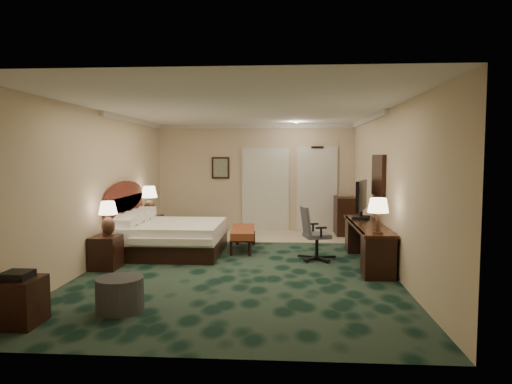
# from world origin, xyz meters

# --- Properties ---
(floor) EXTENTS (5.00, 7.50, 0.00)m
(floor) POSITION_xyz_m (0.00, 0.00, 0.00)
(floor) COLOR black
(floor) RESTS_ON ground
(ceiling) EXTENTS (5.00, 7.50, 0.00)m
(ceiling) POSITION_xyz_m (0.00, 0.00, 2.70)
(ceiling) COLOR white
(ceiling) RESTS_ON wall_back
(wall_back) EXTENTS (5.00, 0.00, 2.70)m
(wall_back) POSITION_xyz_m (0.00, 3.75, 1.35)
(wall_back) COLOR beige
(wall_back) RESTS_ON ground
(wall_front) EXTENTS (5.00, 0.00, 2.70)m
(wall_front) POSITION_xyz_m (0.00, -3.75, 1.35)
(wall_front) COLOR beige
(wall_front) RESTS_ON ground
(wall_left) EXTENTS (0.00, 7.50, 2.70)m
(wall_left) POSITION_xyz_m (-2.50, 0.00, 1.35)
(wall_left) COLOR beige
(wall_left) RESTS_ON ground
(wall_right) EXTENTS (0.00, 7.50, 2.70)m
(wall_right) POSITION_xyz_m (2.50, 0.00, 1.35)
(wall_right) COLOR beige
(wall_right) RESTS_ON ground
(crown_molding) EXTENTS (5.00, 7.50, 0.10)m
(crown_molding) POSITION_xyz_m (0.00, 0.00, 2.65)
(crown_molding) COLOR silver
(crown_molding) RESTS_ON wall_back
(tile_patch) EXTENTS (3.20, 1.70, 0.01)m
(tile_patch) POSITION_xyz_m (0.90, 2.90, 0.01)
(tile_patch) COLOR beige
(tile_patch) RESTS_ON ground
(headboard) EXTENTS (0.12, 2.00, 1.40)m
(headboard) POSITION_xyz_m (-2.44, 1.00, 0.70)
(headboard) COLOR #4F1711
(headboard) RESTS_ON ground
(entry_door) EXTENTS (1.02, 0.06, 2.18)m
(entry_door) POSITION_xyz_m (1.55, 3.72, 1.05)
(entry_door) COLOR silver
(entry_door) RESTS_ON ground
(closet_doors) EXTENTS (1.20, 0.06, 2.10)m
(closet_doors) POSITION_xyz_m (0.25, 3.71, 1.05)
(closet_doors) COLOR beige
(closet_doors) RESTS_ON ground
(wall_art) EXTENTS (0.45, 0.06, 0.55)m
(wall_art) POSITION_xyz_m (-0.90, 3.71, 1.60)
(wall_art) COLOR slate
(wall_art) RESTS_ON wall_back
(wall_mirror) EXTENTS (0.05, 0.95, 0.75)m
(wall_mirror) POSITION_xyz_m (2.46, 0.60, 1.55)
(wall_mirror) COLOR white
(wall_mirror) RESTS_ON wall_right
(bed) EXTENTS (1.93, 1.79, 0.61)m
(bed) POSITION_xyz_m (-1.44, 0.79, 0.31)
(bed) COLOR white
(bed) RESTS_ON ground
(nightstand_near) EXTENTS (0.44, 0.51, 0.55)m
(nightstand_near) POSITION_xyz_m (-2.26, -0.45, 0.28)
(nightstand_near) COLOR black
(nightstand_near) RESTS_ON ground
(nightstand_far) EXTENTS (0.44, 0.51, 0.56)m
(nightstand_far) POSITION_xyz_m (-2.26, 2.17, 0.28)
(nightstand_far) COLOR black
(nightstand_far) RESTS_ON ground
(lamp_near) EXTENTS (0.33, 0.33, 0.59)m
(lamp_near) POSITION_xyz_m (-2.22, -0.40, 0.85)
(lamp_near) COLOR black
(lamp_near) RESTS_ON nightstand_near
(lamp_far) EXTENTS (0.43, 0.43, 0.67)m
(lamp_far) POSITION_xyz_m (-2.28, 2.12, 0.89)
(lamp_far) COLOR black
(lamp_far) RESTS_ON nightstand_far
(bed_bench) EXTENTS (0.54, 1.33, 0.44)m
(bed_bench) POSITION_xyz_m (-0.09, 1.23, 0.22)
(bed_bench) COLOR brown
(bed_bench) RESTS_ON ground
(ottoman) EXTENTS (0.61, 0.61, 0.41)m
(ottoman) POSITION_xyz_m (-1.25, -2.50, 0.21)
(ottoman) COLOR #28282E
(ottoman) RESTS_ON ground
(side_table) EXTENTS (0.49, 0.49, 0.53)m
(side_table) POSITION_xyz_m (-2.22, -3.04, 0.27)
(side_table) COLOR black
(side_table) RESTS_ON ground
(desk) EXTENTS (0.53, 2.45, 0.71)m
(desk) POSITION_xyz_m (2.22, 0.24, 0.35)
(desk) COLOR black
(desk) RESTS_ON ground
(tv) EXTENTS (0.37, 0.92, 0.73)m
(tv) POSITION_xyz_m (2.21, 0.88, 1.07)
(tv) COLOR black
(tv) RESTS_ON desk
(desk_lamp) EXTENTS (0.34, 0.34, 0.56)m
(desk_lamp) POSITION_xyz_m (2.19, -0.80, 0.99)
(desk_lamp) COLOR black
(desk_lamp) RESTS_ON desk
(desk_chair) EXTENTS (0.69, 0.67, 0.99)m
(desk_chair) POSITION_xyz_m (1.34, 0.44, 0.49)
(desk_chair) COLOR #484848
(desk_chair) RESTS_ON ground
(minibar) EXTENTS (0.48, 0.87, 0.92)m
(minibar) POSITION_xyz_m (2.21, 3.20, 0.46)
(minibar) COLOR black
(minibar) RESTS_ON ground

